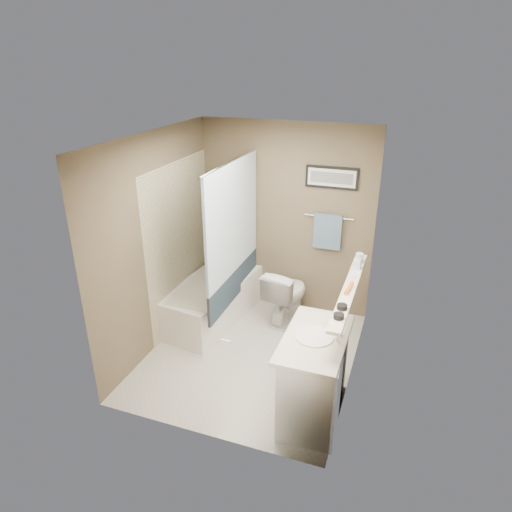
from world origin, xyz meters
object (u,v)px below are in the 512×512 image
(hair_brush_front, at_px, (349,288))
(glass_jar, at_px, (359,258))
(bathtub, at_px, (212,300))
(candle_bowl_near, at_px, (339,316))
(toilet, at_px, (287,294))
(soap_bottle, at_px, (357,261))
(vanity, at_px, (314,378))
(candle_bowl_far, at_px, (342,307))

(hair_brush_front, height_order, glass_jar, glass_jar)
(bathtub, bearing_deg, candle_bowl_near, -28.56)
(toilet, xyz_separation_m, soap_bottle, (0.88, -0.58, 0.84))
(toilet, bearing_deg, glass_jar, 165.32)
(soap_bottle, bearing_deg, bathtub, 170.36)
(candle_bowl_near, distance_m, soap_bottle, 1.01)
(vanity, relative_size, hair_brush_front, 4.09)
(candle_bowl_far, bearing_deg, soap_bottle, 90.00)
(toilet, distance_m, glass_jar, 1.27)
(bathtub, bearing_deg, candle_bowl_far, -25.10)
(toilet, height_order, soap_bottle, soap_bottle)
(glass_jar, distance_m, soap_bottle, 0.16)
(candle_bowl_near, bearing_deg, candle_bowl_far, 90.00)
(bathtub, relative_size, candle_bowl_near, 16.67)
(bathtub, height_order, vanity, vanity)
(toilet, relative_size, candle_bowl_far, 7.93)
(vanity, xyz_separation_m, candle_bowl_near, (0.19, -0.07, 0.73))
(vanity, xyz_separation_m, hair_brush_front, (0.19, 0.44, 0.74))
(bathtub, xyz_separation_m, soap_bottle, (1.79, -0.30, 0.94))
(toilet, bearing_deg, vanity, 125.42)
(toilet, xyz_separation_m, vanity, (0.70, -1.51, 0.04))
(candle_bowl_near, bearing_deg, soap_bottle, 90.00)
(toilet, relative_size, glass_jar, 7.14)
(hair_brush_front, relative_size, soap_bottle, 1.40)
(bathtub, distance_m, soap_bottle, 2.04)
(vanity, xyz_separation_m, soap_bottle, (0.19, 0.93, 0.79))
(hair_brush_front, bearing_deg, toilet, 129.57)
(bathtub, bearing_deg, vanity, -30.03)
(bathtub, distance_m, vanity, 2.03)
(hair_brush_front, xyz_separation_m, glass_jar, (0.00, 0.65, 0.03))
(candle_bowl_far, bearing_deg, glass_jar, 90.00)
(bathtub, relative_size, toilet, 2.10)
(candle_bowl_near, relative_size, glass_jar, 0.90)
(toilet, relative_size, soap_bottle, 4.56)
(bathtub, height_order, soap_bottle, soap_bottle)
(hair_brush_front, bearing_deg, candle_bowl_near, -90.00)
(glass_jar, bearing_deg, vanity, -99.60)
(vanity, height_order, hair_brush_front, hair_brush_front)
(vanity, relative_size, candle_bowl_near, 10.00)
(glass_jar, relative_size, soap_bottle, 0.64)
(toilet, distance_m, soap_bottle, 1.35)
(glass_jar, height_order, soap_bottle, soap_bottle)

